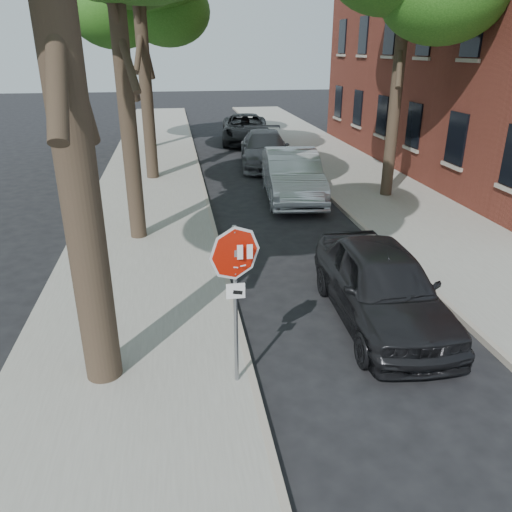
{
  "coord_description": "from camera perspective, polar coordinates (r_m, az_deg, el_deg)",
  "views": [
    {
      "loc": [
        -1.46,
        -6.56,
        5.01
      ],
      "look_at": [
        -0.32,
        0.45,
        2.05
      ],
      "focal_mm": 35.0,
      "sensor_mm": 36.0,
      "label": 1
    }
  ],
  "objects": [
    {
      "name": "ground",
      "position": [
        8.38,
        2.72,
        -14.11
      ],
      "size": [
        120.0,
        120.0,
        0.0
      ],
      "primitive_type": "plane",
      "color": "black",
      "rests_on": "ground"
    },
    {
      "name": "sidewalk_left",
      "position": [
        19.23,
        -12.13,
        7.24
      ],
      "size": [
        4.0,
        55.0,
        0.12
      ],
      "primitive_type": "cube",
      "color": "gray",
      "rests_on": "ground"
    },
    {
      "name": "sidewalk_right",
      "position": [
        20.6,
        12.41,
        8.23
      ],
      "size": [
        4.0,
        55.0,
        0.12
      ],
      "primitive_type": "cube",
      "color": "gray",
      "rests_on": "ground"
    },
    {
      "name": "curb_left",
      "position": [
        19.23,
        -5.98,
        7.63
      ],
      "size": [
        0.12,
        55.0,
        0.13
      ],
      "primitive_type": "cube",
      "color": "#9E9384",
      "rests_on": "ground"
    },
    {
      "name": "curb_right",
      "position": [
        19.95,
        6.86,
        8.14
      ],
      "size": [
        0.12,
        55.0,
        0.13
      ],
      "primitive_type": "cube",
      "color": "#9E9384",
      "rests_on": "ground"
    },
    {
      "name": "stop_sign",
      "position": [
        7.25,
        -2.38,
        -2.35
      ],
      "size": [
        0.76,
        0.34,
        2.61
      ],
      "color": "gray",
      "rests_on": "sidewalk_left"
    },
    {
      "name": "car_a",
      "position": [
        9.97,
        14.14,
        -3.25
      ],
      "size": [
        1.98,
        4.61,
        1.55
      ],
      "primitive_type": "imported",
      "rotation": [
        0.0,
        0.0,
        -0.03
      ],
      "color": "black",
      "rests_on": "ground"
    },
    {
      "name": "car_b",
      "position": [
        17.93,
        4.15,
        9.19
      ],
      "size": [
        2.3,
        5.33,
        1.71
      ],
      "primitive_type": "imported",
      "rotation": [
        0.0,
        0.0,
        -0.1
      ],
      "color": "#B4B6BD",
      "rests_on": "ground"
    },
    {
      "name": "car_c",
      "position": [
        23.24,
        1.0,
        12.13
      ],
      "size": [
        2.75,
        5.48,
        1.53
      ],
      "primitive_type": "imported",
      "rotation": [
        0.0,
        0.0,
        -0.12
      ],
      "color": "#55545A",
      "rests_on": "ground"
    },
    {
      "name": "car_d",
      "position": [
        29.22,
        -1.21,
        14.34
      ],
      "size": [
        3.21,
        5.88,
        1.56
      ],
      "primitive_type": "imported",
      "rotation": [
        0.0,
        0.0,
        -0.11
      ],
      "color": "black",
      "rests_on": "ground"
    }
  ]
}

